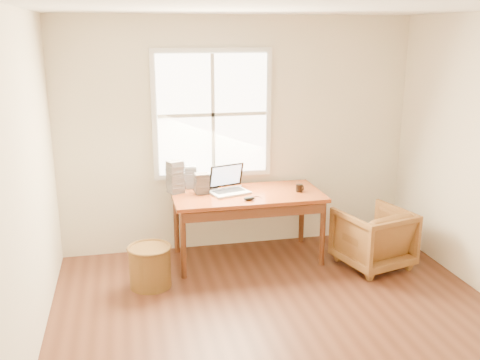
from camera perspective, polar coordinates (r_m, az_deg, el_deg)
The scene contains 11 objects.
room_shell at distance 4.05m, azimuth 5.81°, elevation -0.31°, with size 4.04×4.54×2.64m.
desk at distance 5.74m, azimuth 0.80°, elevation -1.61°, with size 1.60×0.80×0.04m, color brown.
armchair at distance 5.87m, azimuth 14.02°, elevation -5.98°, with size 0.67×0.69×0.63m, color brown.
wicker_stool at distance 5.36m, azimuth -9.57°, elevation -9.13°, with size 0.40×0.40×0.40m, color brown.
laptop at distance 5.69m, azimuth -1.15°, elevation -0.11°, with size 0.37×0.39×0.28m, color silver, non-canonical shape.
mouse at distance 5.49m, azimuth 0.97°, elevation -1.98°, with size 0.12×0.07×0.04m, color black.
coffee_mug at distance 5.81m, azimuth 6.33°, elevation -0.85°, with size 0.07×0.07×0.08m, color black.
cd_stack_a at distance 5.92m, azimuth -5.31°, elevation 0.33°, with size 0.13×0.11×0.25m, color #B7BBC3.
cd_stack_b at distance 5.71m, azimuth -4.12°, elevation -0.36°, with size 0.14×0.13×0.22m, color #28282D.
cd_stack_c at distance 5.75m, azimuth -6.93°, elevation 0.32°, with size 0.15×0.14×0.35m, color #9B9AA7.
cd_stack_d at distance 5.90m, azimuth -3.11°, elevation -0.06°, with size 0.14×0.12×0.17m, color silver.
Camera 1 is at (-1.26, -3.54, 2.41)m, focal length 40.00 mm.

